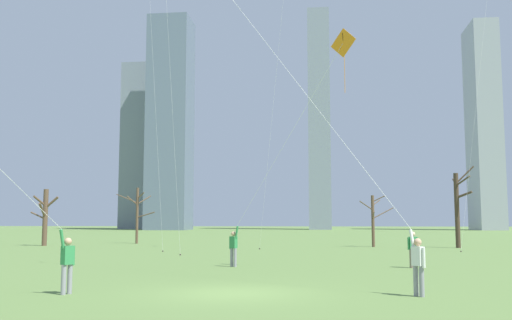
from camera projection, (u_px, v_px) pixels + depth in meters
name	position (u px, v px, depth m)	size (l,w,h in m)	color
ground_plane	(232.00, 293.00, 16.67)	(400.00, 400.00, 0.00)	#5B7A3D
kite_flyer_midfield_right_orange	(253.00, 211.00, 26.13)	(5.87, 2.29, 10.50)	gray
kite_flyer_midfield_center_teal	(366.00, 190.00, 17.44)	(9.24, 7.31, 15.27)	gray
kite_flyer_foreground_right_yellow	(20.00, 213.00, 15.77)	(7.35, 7.87, 11.40)	gray
bystander_strolling_midfield	(413.00, 248.00, 25.74)	(0.50, 0.27, 1.62)	#726656
distant_kite_drifting_left_blue	(282.00, 9.00, 41.96)	(2.46, 2.85, 20.88)	blue
bare_tree_far_right_edge	(458.00, 207.00, 44.89)	(1.63, 2.90, 6.45)	#423326
bare_tree_right_of_center	(45.00, 215.00, 48.58)	(2.61, 1.57, 4.81)	brown
bare_tree_leftmost	(373.00, 219.00, 46.45)	(2.92, 2.79, 4.18)	brown
bare_tree_rightmost	(137.00, 213.00, 53.38)	(3.79, 1.54, 5.21)	brown
skyline_wide_slab	(170.00, 123.00, 134.54)	(9.53, 9.33, 50.28)	slate
skyline_slender_spire	(483.00, 126.00, 132.60)	(5.68, 11.67, 48.07)	#9EA3AD
skyline_tall_tower	(319.00, 120.00, 142.95)	(5.32, 11.46, 54.40)	gray
skyline_mid_tower_right	(147.00, 147.00, 149.73)	(11.49, 10.03, 43.01)	gray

